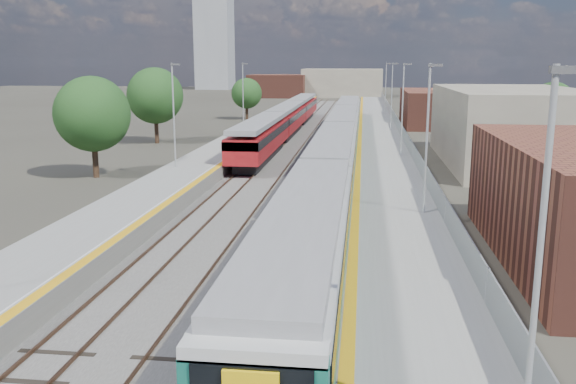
# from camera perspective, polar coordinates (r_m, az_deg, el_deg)

# --- Properties ---
(ground) EXTENTS (320.00, 320.00, 0.00)m
(ground) POSITION_cam_1_polar(r_m,az_deg,el_deg) (59.61, 3.65, 3.75)
(ground) COLOR #47443A
(ground) RESTS_ON ground
(ballast_bed) EXTENTS (10.50, 155.00, 0.06)m
(ballast_bed) POSITION_cam_1_polar(r_m,az_deg,el_deg) (62.24, 1.72, 4.15)
(ballast_bed) COLOR #565451
(ballast_bed) RESTS_ON ground
(tracks) EXTENTS (8.96, 160.00, 0.17)m
(tracks) POSITION_cam_1_polar(r_m,az_deg,el_deg) (63.84, 2.39, 4.41)
(tracks) COLOR #4C3323
(tracks) RESTS_ON ground
(platform_right) EXTENTS (4.70, 155.00, 8.52)m
(platform_right) POSITION_cam_1_polar(r_m,az_deg,el_deg) (61.94, 8.70, 4.45)
(platform_right) COLOR slate
(platform_right) RESTS_ON ground
(platform_left) EXTENTS (4.30, 155.00, 8.52)m
(platform_left) POSITION_cam_1_polar(r_m,az_deg,el_deg) (63.15, -4.45, 4.68)
(platform_left) COLOR slate
(platform_left) RESTS_ON ground
(buildings) EXTENTS (72.00, 185.50, 40.00)m
(buildings) POSITION_cam_1_polar(r_m,az_deg,el_deg) (149.07, -1.35, 12.84)
(buildings) COLOR brown
(buildings) RESTS_ON ground
(green_train) EXTENTS (2.88, 80.19, 3.17)m
(green_train) POSITION_cam_1_polar(r_m,az_deg,el_deg) (50.47, 4.79, 4.79)
(green_train) COLOR black
(green_train) RESTS_ON ground
(red_train) EXTENTS (2.78, 56.42, 3.51)m
(red_train) POSITION_cam_1_polar(r_m,az_deg,el_deg) (72.62, -0.08, 6.90)
(red_train) COLOR black
(red_train) RESTS_ON ground
(tree_a) EXTENTS (5.61, 5.61, 7.61)m
(tree_a) POSITION_cam_1_polar(r_m,az_deg,el_deg) (47.89, -17.84, 6.95)
(tree_a) COLOR #382619
(tree_a) RESTS_ON ground
(tree_b) EXTENTS (5.96, 5.96, 8.07)m
(tree_b) POSITION_cam_1_polar(r_m,az_deg,el_deg) (67.10, -12.33, 8.79)
(tree_b) COLOR #382619
(tree_b) RESTS_ON ground
(tree_c) EXTENTS (4.64, 4.64, 6.29)m
(tree_c) POSITION_cam_1_polar(r_m,az_deg,el_deg) (94.11, -3.89, 9.19)
(tree_c) COLOR #382619
(tree_c) RESTS_ON ground
(tree_d) EXTENTS (4.78, 4.78, 6.47)m
(tree_d) POSITION_cam_1_polar(r_m,az_deg,el_deg) (74.90, 23.51, 7.61)
(tree_d) COLOR #382619
(tree_d) RESTS_ON ground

